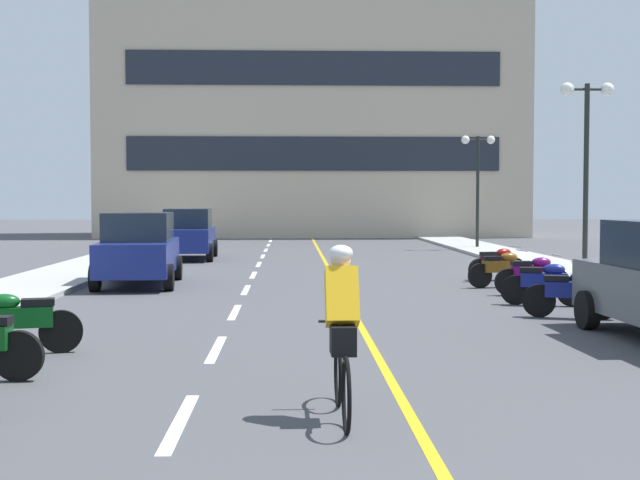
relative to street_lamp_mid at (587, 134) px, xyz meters
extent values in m
plane|color=#47474C|center=(-7.11, 0.20, -3.91)|extent=(140.00, 140.00, 0.00)
cube|color=#A8A8A3|center=(-14.31, 3.20, -3.85)|extent=(2.40, 72.00, 0.12)
cube|color=#A8A8A3|center=(0.09, 3.20, -3.85)|extent=(2.40, 72.00, 0.12)
cube|color=silver|center=(-9.11, -14.80, -3.91)|extent=(0.14, 2.20, 0.01)
cube|color=silver|center=(-9.11, -10.80, -3.91)|extent=(0.14, 2.20, 0.01)
cube|color=silver|center=(-9.11, -6.80, -3.91)|extent=(0.14, 2.20, 0.01)
cube|color=silver|center=(-9.11, -2.80, -3.91)|extent=(0.14, 2.20, 0.01)
cube|color=silver|center=(-9.11, 1.20, -3.91)|extent=(0.14, 2.20, 0.01)
cube|color=silver|center=(-9.11, 5.20, -3.91)|extent=(0.14, 2.20, 0.01)
cube|color=silver|center=(-9.11, 9.20, -3.91)|extent=(0.14, 2.20, 0.01)
cube|color=silver|center=(-9.11, 13.20, -3.91)|extent=(0.14, 2.20, 0.01)
cube|color=silver|center=(-9.11, 17.20, -3.91)|extent=(0.14, 2.20, 0.01)
cube|color=silver|center=(-9.11, 21.20, -3.91)|extent=(0.14, 2.20, 0.01)
cube|color=silver|center=(-9.11, 25.20, -3.91)|extent=(0.14, 2.20, 0.01)
cube|color=gold|center=(-6.86, 3.20, -3.91)|extent=(0.12, 66.00, 0.01)
cube|color=#BCAD93|center=(-6.76, 28.76, 3.91)|extent=(24.54, 9.12, 15.65)
cube|color=#1E232D|center=(-6.76, 24.15, 0.78)|extent=(20.61, 0.10, 1.88)
cube|color=#1E232D|center=(-6.76, 24.15, 5.48)|extent=(20.61, 0.10, 1.88)
cylinder|color=black|center=(0.00, 0.00, -1.21)|extent=(0.14, 0.14, 5.17)
cylinder|color=black|center=(0.00, 0.00, 1.22)|extent=(1.10, 0.08, 0.08)
sphere|color=white|center=(-0.55, 0.00, 1.22)|extent=(0.36, 0.36, 0.36)
sphere|color=white|center=(0.55, 0.00, 1.22)|extent=(0.36, 0.36, 0.36)
cylinder|color=black|center=(0.00, 13.41, -1.42)|extent=(0.14, 0.14, 4.75)
cylinder|color=black|center=(0.00, 13.41, 0.80)|extent=(1.10, 0.08, 0.08)
sphere|color=white|center=(-0.55, 13.41, 0.80)|extent=(0.36, 0.36, 0.36)
sphere|color=white|center=(0.55, 13.41, 0.80)|extent=(0.36, 0.36, 0.36)
cylinder|color=black|center=(-3.15, -9.13, -3.59)|extent=(0.24, 0.65, 0.64)
cylinder|color=black|center=(-12.77, -0.26, -3.59)|extent=(0.26, 0.65, 0.64)
cylinder|color=black|center=(-11.08, -0.15, -3.59)|extent=(0.26, 0.65, 0.64)
cylinder|color=black|center=(-12.61, -3.05, -3.59)|extent=(0.26, 0.65, 0.64)
cylinder|color=black|center=(-10.91, -2.95, -3.59)|extent=(0.26, 0.65, 0.64)
cube|color=navy|center=(-11.84, -1.60, -3.19)|extent=(1.95, 4.29, 0.80)
cube|color=#1E2833|center=(-11.84, -1.60, -2.44)|extent=(1.69, 2.29, 0.70)
cylinder|color=black|center=(-12.63, 9.16, -3.59)|extent=(0.24, 0.65, 0.64)
cylinder|color=black|center=(-10.94, 9.21, -3.59)|extent=(0.24, 0.65, 0.64)
cylinder|color=black|center=(-12.54, 6.36, -3.59)|extent=(0.24, 0.65, 0.64)
cylinder|color=black|center=(-10.84, 6.41, -3.59)|extent=(0.24, 0.65, 0.64)
cube|color=navy|center=(-11.74, 7.78, -3.19)|extent=(1.84, 4.25, 0.80)
cube|color=#1E2833|center=(-11.74, 7.78, -2.44)|extent=(1.63, 2.25, 0.70)
cylinder|color=black|center=(-11.25, -12.88, -3.61)|extent=(0.60, 0.12, 0.60)
cylinder|color=black|center=(-11.25, -11.02, -3.61)|extent=(0.61, 0.23, 0.60)
cube|color=#0C4C19|center=(-11.79, -11.15, -3.39)|extent=(0.94, 0.48, 0.28)
ellipsoid|color=#0C4C19|center=(-11.98, -11.19, -3.17)|extent=(0.48, 0.33, 0.22)
cube|color=black|center=(-11.54, -11.09, -3.19)|extent=(0.48, 0.33, 0.10)
cylinder|color=black|center=(-2.48, -8.01, -3.61)|extent=(0.60, 0.28, 0.60)
cylinder|color=black|center=(-3.52, -7.67, -3.61)|extent=(0.60, 0.28, 0.60)
cube|color=navy|center=(-3.00, -7.84, -3.39)|extent=(0.94, 0.54, 0.28)
ellipsoid|color=navy|center=(-2.81, -7.91, -3.17)|extent=(0.49, 0.36, 0.22)
cube|color=black|center=(-3.24, -7.77, -3.19)|extent=(0.49, 0.36, 0.10)
cylinder|color=silver|center=(-2.48, -8.01, -3.01)|extent=(0.21, 0.58, 0.03)
cylinder|color=black|center=(-2.41, -6.15, -3.61)|extent=(0.60, 0.26, 0.60)
cylinder|color=black|center=(-3.47, -5.84, -3.61)|extent=(0.60, 0.26, 0.60)
cube|color=navy|center=(-2.94, -6.00, -3.39)|extent=(0.94, 0.52, 0.28)
ellipsoid|color=navy|center=(-2.75, -6.05, -3.17)|extent=(0.49, 0.35, 0.22)
cube|color=black|center=(-3.18, -5.93, -3.19)|extent=(0.49, 0.35, 0.10)
cylinder|color=silver|center=(-2.41, -6.15, -3.01)|extent=(0.20, 0.58, 0.03)
cylinder|color=black|center=(-2.09, -4.13, -3.61)|extent=(0.60, 0.12, 0.60)
cylinder|color=black|center=(-3.19, -4.16, -3.61)|extent=(0.60, 0.12, 0.60)
cube|color=#590C59|center=(-2.64, -4.15, -3.39)|extent=(0.91, 0.31, 0.28)
ellipsoid|color=#590C59|center=(-2.44, -4.14, -3.17)|extent=(0.45, 0.25, 0.22)
cube|color=black|center=(-2.89, -4.15, -3.19)|extent=(0.45, 0.25, 0.10)
cylinder|color=silver|center=(-2.09, -4.13, -3.01)|extent=(0.05, 0.60, 0.03)
cylinder|color=black|center=(-2.38, -2.35, -3.61)|extent=(0.61, 0.21, 0.60)
cylinder|color=black|center=(-3.46, -2.56, -3.61)|extent=(0.61, 0.21, 0.60)
cube|color=brown|center=(-2.92, -2.45, -3.39)|extent=(0.94, 0.44, 0.28)
ellipsoid|color=brown|center=(-2.72, -2.42, -3.17)|extent=(0.48, 0.32, 0.22)
cube|color=black|center=(-3.17, -2.50, -3.19)|extent=(0.48, 0.32, 0.10)
cylinder|color=silver|center=(-2.38, -2.35, -3.01)|extent=(0.14, 0.60, 0.03)
cylinder|color=black|center=(-2.08, -0.54, -3.61)|extent=(0.60, 0.29, 0.60)
cylinder|color=black|center=(-3.12, -0.90, -3.61)|extent=(0.60, 0.29, 0.60)
cube|color=maroon|center=(-2.60, -0.72, -3.39)|extent=(0.94, 0.56, 0.28)
ellipsoid|color=maroon|center=(-2.41, -0.66, -3.17)|extent=(0.49, 0.37, 0.22)
cube|color=black|center=(-2.83, -0.81, -3.19)|extent=(0.49, 0.37, 0.10)
cylinder|color=silver|center=(-2.08, -0.54, -3.01)|extent=(0.23, 0.58, 0.03)
torus|color=black|center=(-7.55, -14.16, -3.57)|extent=(0.05, 0.72, 0.72)
torus|color=black|center=(-7.53, -15.21, -3.57)|extent=(0.05, 0.72, 0.72)
cylinder|color=black|center=(-7.54, -14.71, -3.27)|extent=(0.06, 0.95, 0.04)
cube|color=black|center=(-7.54, -14.86, -3.05)|extent=(0.10, 0.20, 0.06)
cylinder|color=black|center=(-7.55, -14.26, -3.02)|extent=(0.42, 0.04, 0.03)
cube|color=black|center=(-7.54, -14.81, -3.12)|extent=(0.25, 0.36, 0.28)
cube|color=yellow|center=(-7.54, -14.66, -2.72)|extent=(0.33, 0.46, 0.61)
sphere|color=beige|center=(-7.54, -14.53, -2.37)|extent=(0.20, 0.20, 0.20)
ellipsoid|color=white|center=(-7.54, -14.53, -2.30)|extent=(0.24, 0.26, 0.16)
camera|label=1|loc=(-8.04, -22.91, -1.78)|focal=47.69mm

